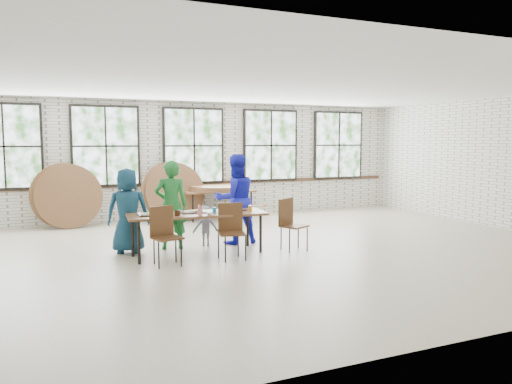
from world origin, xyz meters
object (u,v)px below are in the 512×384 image
chair_near_right (231,226)px  storage_table (219,192)px  dining_table (197,216)px  chair_near_left (164,231)px

chair_near_right → storage_table: chair_near_right is taller
storage_table → dining_table: bearing=-114.4°
dining_table → chair_near_right: bearing=-44.4°
dining_table → chair_near_left: 0.85m
chair_near_left → storage_table: (2.39, 4.16, 0.13)m
dining_table → storage_table: (1.70, 3.69, -0.00)m
dining_table → chair_near_right: size_ratio=2.59×
chair_near_right → storage_table: size_ratio=0.53×
chair_near_left → storage_table: 4.80m
chair_near_left → chair_near_right: size_ratio=1.00×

